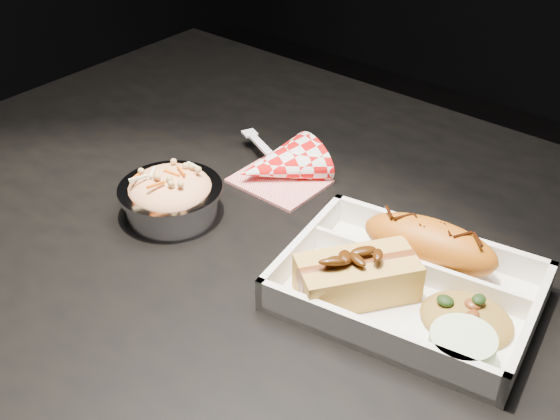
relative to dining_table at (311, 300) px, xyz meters
The scene contains 8 objects.
dining_table is the anchor object (origin of this frame).
food_tray 0.17m from the dining_table, ahead, with size 0.28×0.22×0.04m.
fried_pastry 0.18m from the dining_table, 16.45° to the left, with size 0.15×0.06×0.05m, color #BC5F12.
hotdog 0.16m from the dining_table, 28.83° to the right, with size 0.12×0.13×0.06m.
fried_rice_mound 0.23m from the dining_table, ahead, with size 0.09×0.07×0.03m, color olive.
cupcake_liner 0.25m from the dining_table, 17.01° to the right, with size 0.06×0.06×0.03m, color beige.
foil_coleslaw_cup 0.21m from the dining_table, 157.44° to the right, with size 0.12×0.12×0.07m.
napkin_fork 0.18m from the dining_table, 145.78° to the left, with size 0.16×0.14×0.10m.
Camera 1 is at (0.38, -0.52, 1.23)m, focal length 45.00 mm.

